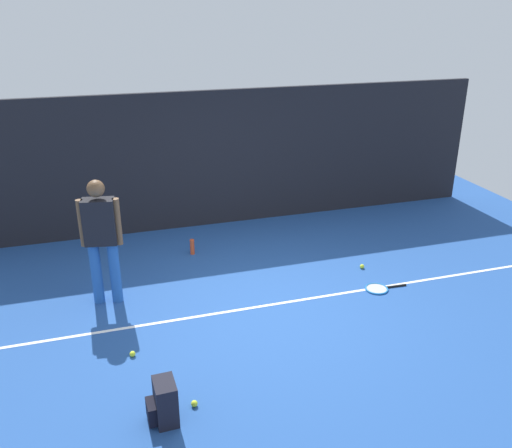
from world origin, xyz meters
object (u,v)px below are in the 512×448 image
tennis_player (101,235)px  tennis_ball_mid_court (194,404)px  backpack (164,403)px  water_bottle (192,247)px  tennis_ball_near_player (132,354)px  tennis_ball_by_fence (362,266)px  tennis_racket (379,288)px

tennis_player → tennis_ball_mid_court: size_ratio=25.76×
backpack → water_bottle: size_ratio=1.77×
backpack → tennis_ball_near_player: bearing=-171.2°
tennis_ball_mid_court → water_bottle: water_bottle is taller
tennis_ball_by_fence → tennis_ball_mid_court: same height
tennis_player → tennis_ball_mid_court: tennis_player is taller
tennis_ball_near_player → tennis_ball_mid_court: 1.13m
tennis_ball_near_player → tennis_ball_mid_court: (0.51, -1.01, 0.00)m
tennis_racket → tennis_ball_near_player: (-3.42, -0.57, 0.02)m
backpack → tennis_ball_near_player: size_ratio=6.67×
tennis_ball_near_player → tennis_ball_by_fence: 3.70m
tennis_racket → water_bottle: bearing=-36.9°
tennis_player → tennis_ball_near_player: (0.19, -1.34, -0.93)m
tennis_racket → tennis_player: bearing=-9.2°
tennis_ball_by_fence → tennis_ball_mid_court: size_ratio=1.00×
tennis_ball_near_player → tennis_ball_mid_court: bearing=-63.0°
tennis_racket → tennis_ball_mid_court: size_ratio=9.40×
tennis_player → water_bottle: size_ratio=6.83×
tennis_ball_by_fence → tennis_player: bearing=178.0°
backpack → tennis_ball_near_player: backpack is taller
tennis_player → tennis_ball_by_fence: size_ratio=25.76×
tennis_ball_near_player → tennis_player: bearing=98.2°
tennis_ball_mid_court → water_bottle: 3.52m
tennis_racket → backpack: (-3.22, -1.68, 0.20)m
tennis_ball_near_player → water_bottle: size_ratio=0.27×
tennis_ball_near_player → water_bottle: (1.15, 2.45, 0.09)m
tennis_ball_mid_court → water_bottle: size_ratio=0.27×
backpack → water_bottle: (0.95, 3.57, -0.09)m
tennis_ball_by_fence → water_bottle: 2.66m
water_bottle → backpack: bearing=-104.8°
tennis_player → tennis_ball_by_fence: (3.69, -0.13, -0.93)m
backpack → tennis_racket: bearing=115.9°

